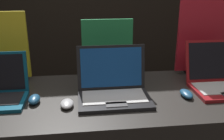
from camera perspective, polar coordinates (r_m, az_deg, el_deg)
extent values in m
ellipsoid|color=navy|center=(1.45, -16.56, -6.14)|extent=(0.06, 0.11, 0.04)
cube|color=black|center=(1.81, -21.88, -1.84)|extent=(0.17, 0.07, 0.02)
cube|color=gold|center=(1.75, -22.78, 4.89)|extent=(0.31, 0.02, 0.42)
cube|color=black|center=(1.41, 0.57, -6.55)|extent=(0.39, 0.25, 0.02)
cube|color=#B7B7B7|center=(1.42, 0.47, -5.78)|extent=(0.34, 0.18, 0.00)
cube|color=#3F3F42|center=(1.34, 0.99, -7.51)|extent=(0.11, 0.06, 0.00)
cube|color=black|center=(1.49, -0.16, 0.60)|extent=(0.39, 0.06, 0.25)
cube|color=#194C99|center=(1.49, -0.13, 0.56)|extent=(0.35, 0.04, 0.22)
ellipsoid|color=#B2B2B7|center=(1.38, -9.79, -7.25)|extent=(0.07, 0.11, 0.03)
cube|color=black|center=(1.74, -0.99, -1.29)|extent=(0.18, 0.07, 0.02)
cube|color=#268C4C|center=(1.68, -1.03, 4.88)|extent=(0.32, 0.02, 0.36)
cube|color=maroon|center=(1.65, 23.01, -4.20)|extent=(0.34, 0.26, 0.02)
cube|color=#B7B7B7|center=(1.66, 22.74, -3.56)|extent=(0.30, 0.18, 0.00)
cube|color=maroon|center=(1.74, 20.97, 1.94)|extent=(0.34, 0.09, 0.25)
cube|color=black|center=(1.73, 21.08, 1.93)|extent=(0.30, 0.07, 0.22)
ellipsoid|color=navy|center=(1.52, 15.87, -5.00)|extent=(0.06, 0.12, 0.03)
cube|color=black|center=(1.92, 18.23, -0.24)|extent=(0.19, 0.07, 0.02)
cube|color=red|center=(1.85, 19.11, 7.67)|extent=(0.34, 0.02, 0.52)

